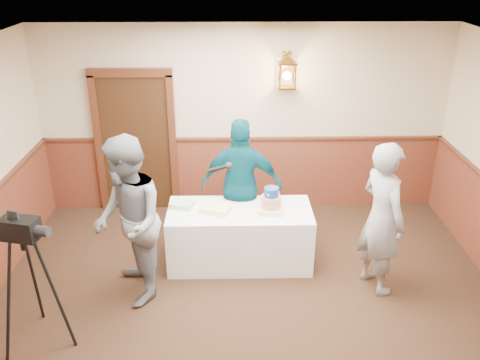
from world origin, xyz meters
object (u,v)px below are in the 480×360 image
object	(u,v)px
tiered_cake	(271,202)
baker	(382,218)
assistant_p	(242,185)
tv_camera_rig	(32,289)
sheet_cake_yellow	(215,209)
interviewer	(128,222)
sheet_cake_green	(182,204)
display_table	(240,236)

from	to	relation	value
tiered_cake	baker	world-z (taller)	baker
assistant_p	tv_camera_rig	world-z (taller)	assistant_p
tv_camera_rig	baker	bearing A→B (deg)	26.10
sheet_cake_yellow	tv_camera_rig	size ratio (longest dim) A/B	0.24
sheet_cake_yellow	interviewer	xyz separation A→B (m)	(-0.94, -0.67, 0.19)
tv_camera_rig	tiered_cake	bearing A→B (deg)	42.25
sheet_cake_green	sheet_cake_yellow	bearing A→B (deg)	-17.45
sheet_cake_green	baker	xyz separation A→B (m)	(2.33, -0.66, 0.14)
sheet_cake_green	tiered_cake	bearing A→B (deg)	-7.26
tv_camera_rig	sheet_cake_green	bearing A→B (deg)	61.21
interviewer	tv_camera_rig	distance (m)	1.17
sheet_cake_yellow	baker	bearing A→B (deg)	-15.46
sheet_cake_green	baker	distance (m)	2.42
interviewer	tv_camera_rig	xyz separation A→B (m)	(-0.84, -0.74, -0.33)
sheet_cake_green	interviewer	size ratio (longest dim) A/B	0.14
sheet_cake_green	baker	world-z (taller)	baker
display_table	sheet_cake_yellow	world-z (taller)	sheet_cake_yellow
display_table	interviewer	size ratio (longest dim) A/B	0.92
display_table	sheet_cake_green	distance (m)	0.83
assistant_p	tiered_cake	bearing A→B (deg)	134.00
interviewer	display_table	bearing A→B (deg)	100.90
display_table	sheet_cake_yellow	distance (m)	0.51
tv_camera_rig	assistant_p	bearing A→B (deg)	53.74
tv_camera_rig	display_table	bearing A→B (deg)	47.36
display_table	sheet_cake_green	bearing A→B (deg)	172.11
assistant_p	sheet_cake_green	bearing A→B (deg)	27.25
interviewer	sheet_cake_yellow	bearing A→B (deg)	106.88
tiered_cake	sheet_cake_yellow	size ratio (longest dim) A/B	0.97
display_table	baker	xyz separation A→B (m)	(1.61, -0.56, 0.54)
assistant_p	tv_camera_rig	distance (m)	2.81
interviewer	tv_camera_rig	bearing A→B (deg)	-67.34
display_table	assistant_p	world-z (taller)	assistant_p
tiered_cake	interviewer	distance (m)	1.75
assistant_p	tv_camera_rig	xyz separation A→B (m)	(-2.11, -1.84, -0.25)
sheet_cake_green	tv_camera_rig	world-z (taller)	tv_camera_rig
display_table	sheet_cake_green	world-z (taller)	sheet_cake_green
sheet_cake_yellow	tv_camera_rig	bearing A→B (deg)	-141.73
interviewer	assistant_p	distance (m)	1.68
baker	display_table	bearing A→B (deg)	47.93
tiered_cake	baker	xyz separation A→B (m)	(1.22, -0.52, 0.04)
tiered_cake	interviewer	xyz separation A→B (m)	(-1.62, -0.66, 0.10)
display_table	interviewer	distance (m)	1.54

